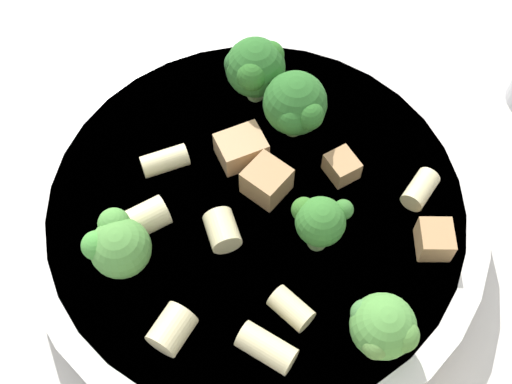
# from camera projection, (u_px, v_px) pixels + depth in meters

# --- Properties ---
(ground_plane) EXTENTS (2.00, 2.00, 0.00)m
(ground_plane) POSITION_uv_depth(u_px,v_px,m) (256.00, 226.00, 0.39)
(ground_plane) COLOR beige
(pasta_bowl) EXTENTS (0.27, 0.27, 0.03)m
(pasta_bowl) POSITION_uv_depth(u_px,v_px,m) (256.00, 212.00, 0.38)
(pasta_bowl) COLOR silver
(pasta_bowl) RESTS_ON ground_plane
(broccoli_floret_0) EXTENTS (0.03, 0.03, 0.04)m
(broccoli_floret_0) POSITION_uv_depth(u_px,v_px,m) (324.00, 216.00, 0.33)
(broccoli_floret_0) COLOR #84AD60
(broccoli_floret_0) RESTS_ON pasta_bowl
(broccoli_floret_1) EXTENTS (0.04, 0.03, 0.04)m
(broccoli_floret_1) POSITION_uv_depth(u_px,v_px,m) (383.00, 327.00, 0.31)
(broccoli_floret_1) COLOR #93B766
(broccoli_floret_1) RESTS_ON pasta_bowl
(broccoli_floret_2) EXTENTS (0.04, 0.04, 0.04)m
(broccoli_floret_2) POSITION_uv_depth(u_px,v_px,m) (255.00, 68.00, 0.38)
(broccoli_floret_2) COLOR #84AD60
(broccoli_floret_2) RESTS_ON pasta_bowl
(broccoli_floret_3) EXTENTS (0.04, 0.04, 0.05)m
(broccoli_floret_3) POSITION_uv_depth(u_px,v_px,m) (296.00, 106.00, 0.37)
(broccoli_floret_3) COLOR #84AD60
(broccoli_floret_3) RESTS_ON pasta_bowl
(broccoli_floret_4) EXTENTS (0.03, 0.03, 0.04)m
(broccoli_floret_4) POSITION_uv_depth(u_px,v_px,m) (118.00, 245.00, 0.33)
(broccoli_floret_4) COLOR #84AD60
(broccoli_floret_4) RESTS_ON pasta_bowl
(rigatoni_0) EXTENTS (0.02, 0.02, 0.02)m
(rigatoni_0) POSITION_uv_depth(u_px,v_px,m) (172.00, 329.00, 0.32)
(rigatoni_0) COLOR beige
(rigatoni_0) RESTS_ON pasta_bowl
(rigatoni_1) EXTENTS (0.03, 0.03, 0.01)m
(rigatoni_1) POSITION_uv_depth(u_px,v_px,m) (165.00, 161.00, 0.37)
(rigatoni_1) COLOR beige
(rigatoni_1) RESTS_ON pasta_bowl
(rigatoni_2) EXTENTS (0.03, 0.03, 0.02)m
(rigatoni_2) POSITION_uv_depth(u_px,v_px,m) (141.00, 221.00, 0.35)
(rigatoni_2) COLOR beige
(rigatoni_2) RESTS_ON pasta_bowl
(rigatoni_3) EXTENTS (0.02, 0.02, 0.01)m
(rigatoni_3) POSITION_uv_depth(u_px,v_px,m) (291.00, 309.00, 0.33)
(rigatoni_3) COLOR beige
(rigatoni_3) RESTS_ON pasta_bowl
(rigatoni_4) EXTENTS (0.03, 0.03, 0.02)m
(rigatoni_4) POSITION_uv_depth(u_px,v_px,m) (218.00, 227.00, 0.35)
(rigatoni_4) COLOR beige
(rigatoni_4) RESTS_ON pasta_bowl
(rigatoni_5) EXTENTS (0.03, 0.02, 0.01)m
(rigatoni_5) POSITION_uv_depth(u_px,v_px,m) (267.00, 348.00, 0.32)
(rigatoni_5) COLOR beige
(rigatoni_5) RESTS_ON pasta_bowl
(rigatoni_6) EXTENTS (0.01, 0.02, 0.01)m
(rigatoni_6) POSITION_uv_depth(u_px,v_px,m) (420.00, 189.00, 0.36)
(rigatoni_6) COLOR beige
(rigatoni_6) RESTS_ON pasta_bowl
(chicken_chunk_0) EXTENTS (0.02, 0.02, 0.01)m
(chicken_chunk_0) POSITION_uv_depth(u_px,v_px,m) (342.00, 167.00, 0.37)
(chicken_chunk_0) COLOR tan
(chicken_chunk_0) RESTS_ON pasta_bowl
(chicken_chunk_1) EXTENTS (0.02, 0.02, 0.02)m
(chicken_chunk_1) POSITION_uv_depth(u_px,v_px,m) (268.00, 182.00, 0.36)
(chicken_chunk_1) COLOR tan
(chicken_chunk_1) RESTS_ON pasta_bowl
(chicken_chunk_2) EXTENTS (0.03, 0.03, 0.02)m
(chicken_chunk_2) POSITION_uv_depth(u_px,v_px,m) (435.00, 239.00, 0.34)
(chicken_chunk_2) COLOR tan
(chicken_chunk_2) RESTS_ON pasta_bowl
(chicken_chunk_3) EXTENTS (0.03, 0.03, 0.02)m
(chicken_chunk_3) POSITION_uv_depth(u_px,v_px,m) (241.00, 148.00, 0.38)
(chicken_chunk_3) COLOR tan
(chicken_chunk_3) RESTS_ON pasta_bowl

